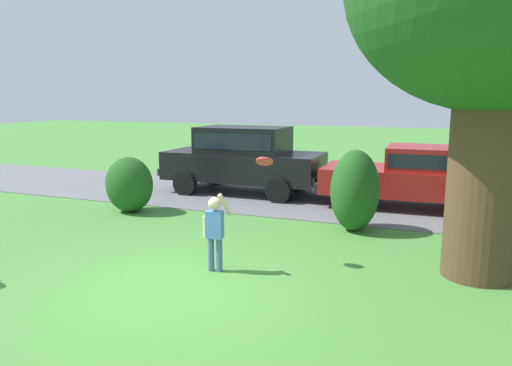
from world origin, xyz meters
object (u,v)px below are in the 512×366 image
parked_suv (243,156)px  child_thrower (215,228)px  parked_sedan (412,175)px  frisbee (264,161)px

parked_suv → child_thrower: size_ratio=3.66×
parked_sedan → child_thrower: (-2.58, -5.84, -0.13)m
parked_sedan → child_thrower: 6.38m
parked_sedan → frisbee: frisbee is taller
child_thrower → parked_suv: bearing=108.9°
parked_suv → frisbee: 6.07m
parked_sedan → parked_suv: (-4.67, 0.23, 0.23)m
frisbee → child_thrower: bearing=-131.9°
parked_sedan → child_thrower: size_ratio=3.46×
parked_sedan → frisbee: bearing=-111.1°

